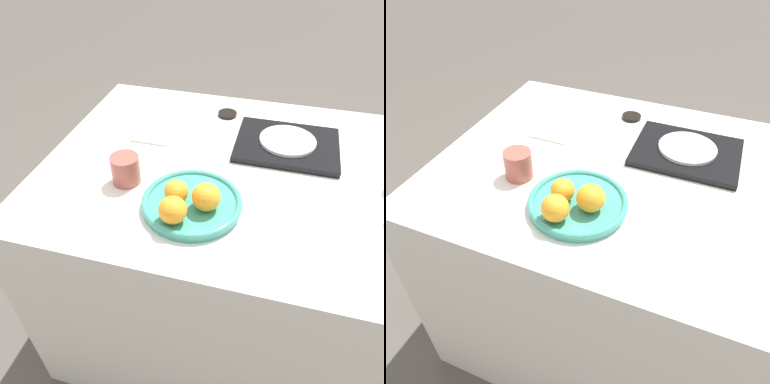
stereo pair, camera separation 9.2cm
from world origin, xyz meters
TOP-DOWN VIEW (x-y plane):
  - ground_plane at (0.00, 0.00)m, footprint 12.00×12.00m
  - table at (0.00, 0.00)m, footprint 1.14×0.86m
  - fruit_platter at (-0.09, -0.21)m, footprint 0.26×0.26m
  - orange_0 at (-0.05, -0.22)m, footprint 0.07×0.07m
  - orange_1 at (-0.13, -0.21)m, footprint 0.06×0.06m
  - orange_2 at (-0.12, -0.28)m, footprint 0.07×0.07m
  - serving_tray at (0.12, 0.13)m, footprint 0.31×0.25m
  - side_plate at (0.12, 0.13)m, footprint 0.17×0.17m
  - cup_0 at (-0.29, -0.15)m, footprint 0.08×0.08m
  - napkin at (-0.30, 0.11)m, footprint 0.12×0.13m
  - soy_dish at (-0.09, 0.29)m, footprint 0.07×0.07m

SIDE VIEW (x-z plane):
  - ground_plane at x=0.00m, z-range 0.00..0.00m
  - table at x=0.00m, z-range 0.00..0.78m
  - napkin at x=-0.30m, z-range 0.78..0.78m
  - soy_dish at x=-0.09m, z-range 0.78..0.79m
  - serving_tray at x=0.12m, z-range 0.78..0.80m
  - fruit_platter at x=-0.09m, z-range 0.78..0.81m
  - side_plate at x=0.12m, z-range 0.80..0.81m
  - cup_0 at x=-0.29m, z-range 0.78..0.86m
  - orange_1 at x=-0.13m, z-range 0.80..0.86m
  - orange_2 at x=-0.12m, z-range 0.80..0.86m
  - orange_0 at x=-0.05m, z-range 0.80..0.87m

